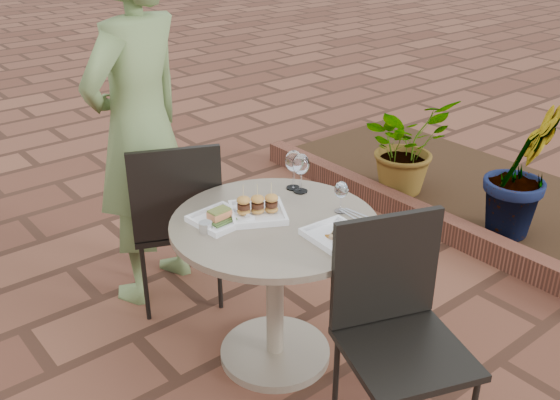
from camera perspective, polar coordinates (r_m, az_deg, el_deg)
ground at (r=3.14m, az=-2.58°, el=-13.04°), size 60.00×60.00×0.00m
cafe_table at (r=2.79m, az=-0.48°, el=-6.39°), size 0.90×0.90×0.73m
chair_far at (r=3.18m, az=-9.49°, el=-1.11°), size 0.58×0.58×0.93m
chair_near at (r=2.44m, az=10.53°, el=-10.44°), size 0.57×0.57×0.93m
diner at (r=3.22m, az=-12.72°, el=6.33°), size 0.79×0.66×1.86m
plate_salmon at (r=2.66m, az=-5.53°, el=-1.68°), size 0.23×0.23×0.06m
plate_sliders at (r=2.70m, az=-2.06°, el=-0.80°), size 0.32×0.32×0.15m
plate_tuna at (r=2.55m, az=5.07°, el=-3.14°), size 0.23×0.23×0.03m
wine_glass_right at (r=2.71m, az=5.61°, el=0.86°), size 0.06×0.06×0.14m
wine_glass_mid at (r=2.91m, az=1.25°, el=3.51°), size 0.08×0.08×0.19m
wine_glass_far at (r=2.88m, az=1.92°, el=3.20°), size 0.08×0.08×0.19m
steel_ramekin at (r=2.59m, az=-6.81°, el=-2.46°), size 0.07×0.07×0.04m
cutlery_set at (r=2.73m, az=6.94°, el=-1.42°), size 0.09×0.19×0.00m
planter_curb at (r=4.25m, az=12.41°, el=-1.31°), size 0.12×3.00×0.15m
mulch_bed at (r=4.79m, az=17.68°, el=0.68°), size 1.30×3.00×0.06m
potted_plant_a at (r=4.49m, az=11.40°, el=4.94°), size 0.67×0.59×0.69m
potted_plant_b at (r=4.06m, az=21.20°, el=2.54°), size 0.47×0.38×0.84m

